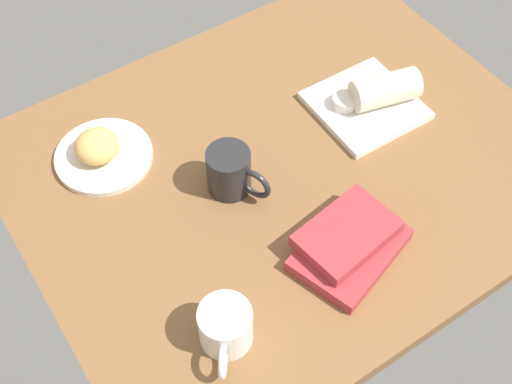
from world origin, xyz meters
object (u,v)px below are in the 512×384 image
at_px(scone_pastry, 97,146).
at_px(second_mug, 231,171).
at_px(book_stack, 348,243).
at_px(coffee_mug, 225,328).
at_px(round_plate, 104,156).
at_px(breakfast_wrap, 385,90).
at_px(square_plate, 365,106).
at_px(sauce_cup, 345,101).

bearing_deg(scone_pastry, second_mug, 131.59).
distance_m(book_stack, coffee_mug, 0.29).
bearing_deg(round_plate, breakfast_wrap, 160.39).
distance_m(scone_pastry, coffee_mug, 0.49).
relative_size(round_plate, book_stack, 0.83).
bearing_deg(round_plate, coffee_mug, 89.58).
distance_m(breakfast_wrap, book_stack, 0.39).
height_order(round_plate, second_mug, second_mug).
height_order(square_plate, coffee_mug, coffee_mug).
bearing_deg(second_mug, breakfast_wrap, -179.44).
distance_m(square_plate, coffee_mug, 0.63).
xyz_separation_m(scone_pastry, book_stack, (-0.29, 0.46, -0.02)).
distance_m(coffee_mug, second_mug, 0.33).
relative_size(breakfast_wrap, second_mug, 1.08).
bearing_deg(second_mug, scone_pastry, -48.41).
xyz_separation_m(round_plate, coffee_mug, (0.00, 0.49, 0.04)).
xyz_separation_m(book_stack, coffee_mug, (0.29, 0.03, 0.02)).
distance_m(scone_pastry, second_mug, 0.28).
bearing_deg(coffee_mug, second_mug, -124.01).
relative_size(scone_pastry, breakfast_wrap, 0.63).
bearing_deg(round_plate, second_mug, 130.62).
height_order(book_stack, second_mug, second_mug).
relative_size(scone_pastry, sauce_cup, 1.68).
bearing_deg(scone_pastry, round_plate, 168.12).
xyz_separation_m(book_stack, second_mug, (0.10, -0.25, 0.03)).
relative_size(scone_pastry, second_mug, 0.68).
height_order(sauce_cup, book_stack, book_stack).
xyz_separation_m(scone_pastry, square_plate, (-0.55, 0.19, -0.04)).
bearing_deg(square_plate, second_mug, 3.14).
bearing_deg(square_plate, coffee_mug, 28.11).
xyz_separation_m(sauce_cup, coffee_mug, (0.51, 0.31, 0.02)).
relative_size(round_plate, breakfast_wrap, 1.39).
bearing_deg(round_plate, book_stack, 121.69).
relative_size(square_plate, sauce_cup, 3.94).
bearing_deg(book_stack, coffee_mug, 4.97).
relative_size(scone_pastry, coffee_mug, 0.74).
bearing_deg(breakfast_wrap, square_plate, 79.94).
bearing_deg(round_plate, square_plate, 160.72).
relative_size(square_plate, second_mug, 1.59).
height_order(scone_pastry, second_mug, second_mug).
bearing_deg(sauce_cup, coffee_mug, 31.83).
height_order(square_plate, breakfast_wrap, breakfast_wrap).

